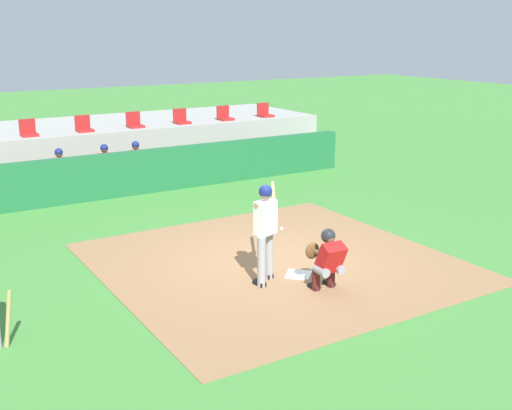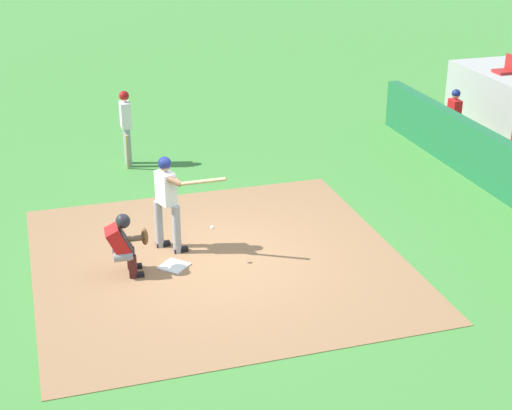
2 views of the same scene
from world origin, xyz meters
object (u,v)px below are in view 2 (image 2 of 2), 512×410
at_px(catcher_crouched, 125,242).
at_px(dugout_player_0, 450,114).
at_px(home_plate, 174,266).
at_px(stadium_seat_0, 506,68).
at_px(on_deck_batter, 126,123).
at_px(batter_at_plate, 168,198).

xyz_separation_m(catcher_crouched, dugout_player_0, (-4.92, 8.96, 0.07)).
relative_size(home_plate, stadium_seat_0, 0.92).
height_order(home_plate, on_deck_batter, on_deck_batter).
xyz_separation_m(catcher_crouched, stadium_seat_0, (-5.69, 10.99, 0.93)).
height_order(batter_at_plate, dugout_player_0, batter_at_plate).
xyz_separation_m(batter_at_plate, on_deck_batter, (-4.68, -0.08, -0.02)).
bearing_deg(dugout_player_0, catcher_crouched, -61.21).
height_order(dugout_player_0, stadium_seat_0, stadium_seat_0).
height_order(home_plate, stadium_seat_0, stadium_seat_0).
xyz_separation_m(batter_at_plate, catcher_crouched, (0.68, -0.88, -0.43)).
bearing_deg(batter_at_plate, stadium_seat_0, 116.35).
xyz_separation_m(on_deck_batter, dugout_player_0, (0.44, 8.15, -0.35)).
bearing_deg(home_plate, catcher_crouched, -89.76).
distance_m(on_deck_batter, dugout_player_0, 8.17).
distance_m(batter_at_plate, catcher_crouched, 1.20).
distance_m(home_plate, dugout_player_0, 9.54).
bearing_deg(dugout_player_0, home_plate, -58.86).
bearing_deg(stadium_seat_0, catcher_crouched, -62.63).
bearing_deg(home_plate, dugout_player_0, 121.14).
distance_m(catcher_crouched, dugout_player_0, 10.22).
xyz_separation_m(dugout_player_0, stadium_seat_0, (-0.77, 2.03, 0.86)).
distance_m(batter_at_plate, stadium_seat_0, 11.29).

